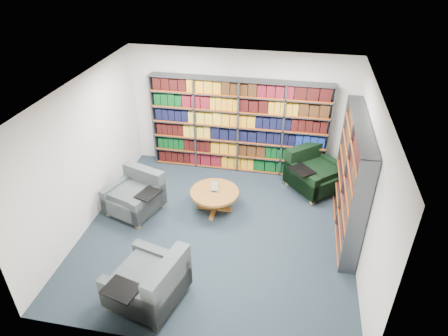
% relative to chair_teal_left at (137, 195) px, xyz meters
% --- Properties ---
extents(room_shell, '(5.02, 5.02, 2.82)m').
position_rel_chair_teal_left_xyz_m(room_shell, '(1.75, -0.36, 1.06)').
color(room_shell, '#1A252F').
rests_on(room_shell, ground).
extents(bookshelf_back, '(4.00, 0.28, 2.20)m').
position_rel_chair_teal_left_xyz_m(bookshelf_back, '(1.75, 1.98, 0.76)').
color(bookshelf_back, '#47494F').
rests_on(bookshelf_back, ground).
extents(bookshelf_right, '(0.28, 2.50, 2.20)m').
position_rel_chair_teal_left_xyz_m(bookshelf_right, '(4.09, 0.24, 0.76)').
color(bookshelf_right, '#47494F').
rests_on(bookshelf_right, ground).
extents(chair_teal_left, '(1.23, 1.18, 0.85)m').
position_rel_chair_teal_left_xyz_m(chair_teal_left, '(0.00, 0.00, 0.00)').
color(chair_teal_left, '#0F2040').
rests_on(chair_teal_left, ground).
extents(chair_green_right, '(1.41, 1.41, 0.91)m').
position_rel_chair_teal_left_xyz_m(chair_green_right, '(3.48, 1.51, 0.02)').
color(chair_green_right, black).
rests_on(chair_green_right, ground).
extents(chair_teal_front, '(1.23, 1.31, 0.92)m').
position_rel_chair_teal_left_xyz_m(chair_teal_front, '(1.11, -2.19, 0.03)').
color(chair_teal_front, '#0F2040').
rests_on(chair_teal_front, ground).
extents(coffee_table, '(0.98, 0.98, 0.69)m').
position_rel_chair_teal_left_xyz_m(coffee_table, '(1.55, 0.27, 0.03)').
color(coffee_table, '#9D4F26').
rests_on(coffee_table, ground).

